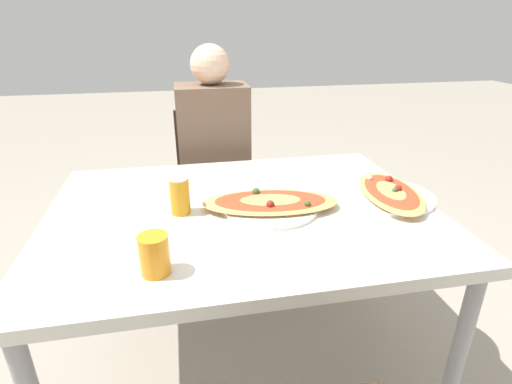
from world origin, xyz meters
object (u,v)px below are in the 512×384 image
chair_far_seated (214,181)px  person_seated (214,151)px  pizza_main (270,203)px  drink_glass (154,255)px  pizza_second (390,194)px  dining_table (243,224)px  soda_can (180,196)px

chair_far_seated → person_seated: size_ratio=0.72×
person_seated → pizza_main: 0.74m
drink_glass → pizza_second: size_ratio=0.26×
chair_far_seated → pizza_main: size_ratio=1.78×
chair_far_seated → drink_glass: bearing=77.7°
dining_table → person_seated: 0.71m
chair_far_seated → drink_glass: (-0.25, -1.16, 0.28)m
soda_can → pizza_second: soda_can is taller
pizza_main → pizza_second: size_ratio=1.18×
pizza_main → chair_far_seated: bearing=98.5°
chair_far_seated → pizza_main: (0.13, -0.84, 0.24)m
person_seated → drink_glass: bearing=76.4°
dining_table → soda_can: size_ratio=10.60×
pizza_second → person_seated: bearing=128.2°
dining_table → person_seated: size_ratio=1.08×
pizza_second → pizza_main: bearing=179.7°
dining_table → soda_can: 0.24m
pizza_second → drink_glass: bearing=-159.3°
dining_table → pizza_second: 0.55m
dining_table → person_seated: (-0.03, 0.71, 0.05)m
soda_can → chair_far_seated: bearing=77.6°
chair_far_seated → pizza_main: bearing=98.5°
pizza_main → pizza_second: (0.45, -0.00, -0.00)m
pizza_main → soda_can: soda_can is taller
drink_glass → pizza_second: bearing=20.7°
pizza_main → drink_glass: (-0.38, -0.32, 0.04)m
dining_table → pizza_second: pizza_second is taller
dining_table → drink_glass: 0.45m
chair_far_seated → soda_can: bearing=77.6°
dining_table → chair_far_seated: bearing=92.1°
pizza_second → chair_far_seated: bearing=124.3°
dining_table → person_seated: bearing=92.4°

